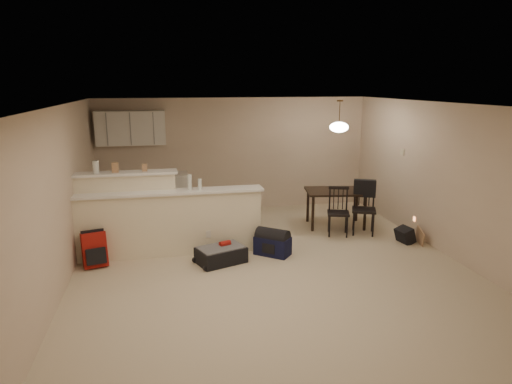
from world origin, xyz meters
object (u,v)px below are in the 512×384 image
object	(u,v)px
dining_chair_far	(364,208)
red_backpack	(94,250)
dining_chair_near	(338,212)
navy_duffel	(273,246)
pendant_lamp	(339,127)
dining_table	(336,195)
black_daypack	(405,235)
suitcase	(221,255)

from	to	relation	value
dining_chair_far	red_backpack	xyz separation A→B (m)	(-4.80, -0.63, -0.23)
red_backpack	dining_chair_near	bearing A→B (deg)	-6.75
navy_duffel	dining_chair_far	bearing A→B (deg)	59.69
pendant_lamp	red_backpack	xyz separation A→B (m)	(-4.46, -1.20, -1.72)
dining_table	red_backpack	bearing A→B (deg)	-155.66
navy_duffel	black_daypack	distance (m)	2.48
red_backpack	navy_duffel	size ratio (longest dim) A/B	0.95
navy_duffel	dining_chair_near	bearing A→B (deg)	66.61
suitcase	red_backpack	distance (m)	1.98
dining_table	dining_chair_far	bearing A→B (deg)	-49.96
suitcase	dining_chair_far	bearing A→B (deg)	-3.08
dining_chair_near	suitcase	size ratio (longest dim) A/B	1.23
dining_chair_far	pendant_lamp	bearing A→B (deg)	143.89
dining_chair_near	navy_duffel	distance (m)	1.66
dining_chair_near	red_backpack	distance (m)	4.35
dining_table	suitcase	bearing A→B (deg)	-140.54
dining_table	black_daypack	world-z (taller)	dining_table
dining_chair_near	navy_duffel	bearing A→B (deg)	-134.50
dining_chair_near	red_backpack	size ratio (longest dim) A/B	1.68
dining_chair_near	navy_duffel	world-z (taller)	dining_chair_near
navy_duffel	black_daypack	world-z (taller)	navy_duffel
dining_table	black_daypack	distance (m)	1.56
dining_chair_far	navy_duffel	xyz separation A→B (m)	(-1.95, -0.72, -0.34)
dining_chair_near	navy_duffel	size ratio (longest dim) A/B	1.59
dining_table	navy_duffel	bearing A→B (deg)	-132.06
pendant_lamp	dining_chair_near	distance (m)	1.64
black_daypack	dining_table	bearing A→B (deg)	26.69
dining_table	suitcase	size ratio (longest dim) A/B	1.75
suitcase	navy_duffel	size ratio (longest dim) A/B	1.29
dining_chair_far	red_backpack	distance (m)	4.84
dining_chair_near	pendant_lamp	bearing A→B (deg)	91.76
red_backpack	black_daypack	size ratio (longest dim) A/B	1.77
dining_chair_near	suitcase	xyz separation A→B (m)	(-2.34, -0.91, -0.33)
dining_chair_far	red_backpack	bearing A→B (deg)	-149.41
dining_table	red_backpack	size ratio (longest dim) A/B	2.37
dining_table	pendant_lamp	size ratio (longest dim) A/B	2.08
dining_chair_far	black_daypack	size ratio (longest dim) A/B	3.25
dining_chair_near	dining_chair_far	size ratio (longest dim) A/B	0.91
suitcase	red_backpack	xyz separation A→B (m)	(-1.96, 0.26, 0.15)
dining_chair_far	red_backpack	size ratio (longest dim) A/B	1.83
dining_table	dining_chair_far	xyz separation A→B (m)	(0.34, -0.57, -0.15)
dining_table	black_daypack	xyz separation A→B (m)	(0.87, -1.20, -0.51)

